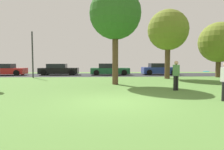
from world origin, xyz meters
name	(u,v)px	position (x,y,z in m)	size (l,w,h in m)	color
ground_plane	(117,102)	(0.00, 0.00, 0.00)	(44.00, 44.00, 0.00)	#547F38
road_strip	(106,75)	(0.00, 16.00, 0.00)	(44.00, 6.40, 0.01)	#28282B
maple_tree_near	(219,42)	(11.26, 11.82, 3.51)	(4.02, 4.02, 5.53)	brown
oak_tree_right	(168,30)	(5.56, 10.52, 4.46)	(3.73, 3.73, 6.36)	brown
oak_tree_center	(115,14)	(0.36, 6.10, 4.83)	(3.54, 3.54, 6.64)	brown
person_thrower	(176,74)	(3.48, 2.97, 0.89)	(0.30, 0.37, 1.63)	black
frisbee_disc	(206,71)	(4.07, 0.94, 1.14)	(0.34, 0.34, 0.04)	#2DB2E0
parked_car_red	(6,70)	(-11.69, 15.99, 0.62)	(4.38, 1.98, 1.34)	#B21E1E
parked_car_black	(59,70)	(-5.65, 16.16, 0.62)	(4.51, 2.06, 1.33)	black
parked_car_green	(110,70)	(0.39, 15.90, 0.62)	(4.57, 2.05, 1.36)	#195633
parked_car_blue	(159,69)	(6.45, 16.08, 0.64)	(4.19, 2.04, 1.38)	#233893
street_lamp_post	(33,55)	(-7.31, 12.20, 2.25)	(0.14, 0.14, 4.50)	#2D2D33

